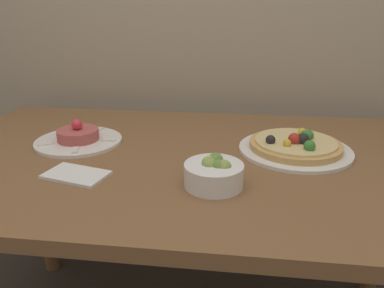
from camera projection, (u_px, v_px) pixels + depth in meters
name	position (u px, v px, depth m)	size (l,w,h in m)	color
dining_table	(191.00, 183.00, 1.06)	(1.49, 0.85, 0.74)	brown
pizza_plate	(296.00, 146.00, 1.05)	(0.31, 0.31, 0.06)	white
tartare_plate	(78.00, 138.00, 1.11)	(0.25, 0.25, 0.07)	white
small_bowl	(214.00, 173.00, 0.85)	(0.14, 0.14, 0.07)	white
napkin	(76.00, 175.00, 0.90)	(0.17, 0.12, 0.01)	white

